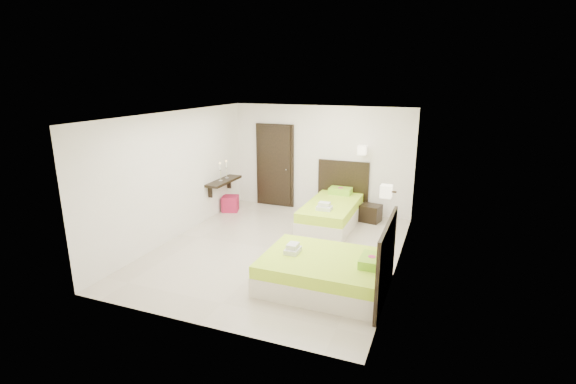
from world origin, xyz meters
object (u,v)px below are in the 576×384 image
(nightstand, at_px, (371,213))
(ottoman, at_px, (230,204))
(bed_double, at_px, (329,271))
(bed_single, at_px, (332,211))

(nightstand, xyz_separation_m, ottoman, (-3.42, -0.50, -0.01))
(bed_double, distance_m, ottoman, 4.48)
(ottoman, bearing_deg, nightstand, 8.27)
(bed_double, bearing_deg, nightstand, 89.51)
(bed_single, relative_size, bed_double, 1.07)
(bed_double, xyz_separation_m, ottoman, (-3.39, 2.93, -0.09))
(bed_single, bearing_deg, bed_double, -75.58)
(ottoman, bearing_deg, bed_single, -0.79)
(bed_double, height_order, nightstand, bed_double)
(bed_single, distance_m, ottoman, 2.65)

